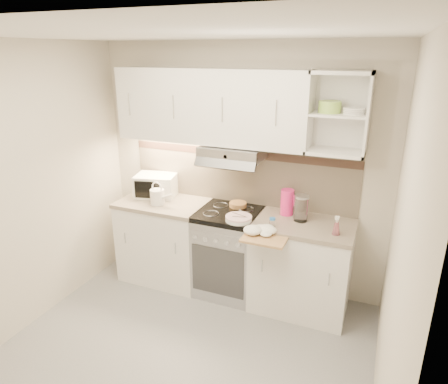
% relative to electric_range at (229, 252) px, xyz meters
% --- Properties ---
extents(ground, '(3.00, 3.00, 0.00)m').
position_rel_electric_range_xyz_m(ground, '(0.00, -1.10, -0.45)').
color(ground, gray).
rests_on(ground, ground).
extents(room_shell, '(3.04, 2.84, 2.52)m').
position_rel_electric_range_xyz_m(room_shell, '(0.00, -0.73, 1.18)').
color(room_shell, beige).
rests_on(room_shell, ground).
extents(base_cabinet_left, '(0.90, 0.60, 0.86)m').
position_rel_electric_range_xyz_m(base_cabinet_left, '(-0.75, 0.00, -0.02)').
color(base_cabinet_left, white).
rests_on(base_cabinet_left, ground).
extents(worktop_left, '(0.92, 0.62, 0.04)m').
position_rel_electric_range_xyz_m(worktop_left, '(-0.75, 0.00, 0.43)').
color(worktop_left, gray).
rests_on(worktop_left, base_cabinet_left).
extents(base_cabinet_right, '(0.90, 0.60, 0.86)m').
position_rel_electric_range_xyz_m(base_cabinet_right, '(0.75, 0.00, -0.02)').
color(base_cabinet_right, white).
rests_on(base_cabinet_right, ground).
extents(worktop_right, '(0.92, 0.62, 0.04)m').
position_rel_electric_range_xyz_m(worktop_right, '(0.75, 0.00, 0.43)').
color(worktop_right, gray).
rests_on(worktop_right, base_cabinet_right).
extents(electric_range, '(0.60, 0.60, 0.90)m').
position_rel_electric_range_xyz_m(electric_range, '(0.00, 0.00, 0.00)').
color(electric_range, '#B7B7BC').
rests_on(electric_range, ground).
extents(microwave, '(0.48, 0.40, 0.24)m').
position_rel_electric_range_xyz_m(microwave, '(-0.90, 0.12, 0.57)').
color(microwave, white).
rests_on(microwave, worktop_left).
extents(watering_can, '(0.29, 0.15, 0.24)m').
position_rel_electric_range_xyz_m(watering_can, '(-0.75, -0.10, 0.54)').
color(watering_can, silver).
rests_on(watering_can, worktop_left).
extents(plate_stack, '(0.25, 0.25, 0.05)m').
position_rel_electric_range_xyz_m(plate_stack, '(0.17, -0.18, 0.47)').
color(plate_stack, silver).
rests_on(plate_stack, electric_range).
extents(bread_loaf, '(0.18, 0.18, 0.04)m').
position_rel_electric_range_xyz_m(bread_loaf, '(0.04, 0.16, 0.47)').
color(bread_loaf, '#A96C4A').
rests_on(bread_loaf, electric_range).
extents(pink_pitcher, '(0.13, 0.13, 0.25)m').
position_rel_electric_range_xyz_m(pink_pitcher, '(0.55, 0.15, 0.58)').
color(pink_pitcher, '#EE2479').
rests_on(pink_pitcher, worktop_right).
extents(glass_jar, '(0.13, 0.13, 0.25)m').
position_rel_electric_range_xyz_m(glass_jar, '(0.70, 0.04, 0.58)').
color(glass_jar, white).
rests_on(glass_jar, worktop_right).
extents(spice_jar, '(0.06, 0.06, 0.08)m').
position_rel_electric_range_xyz_m(spice_jar, '(0.49, -0.18, 0.49)').
color(spice_jar, white).
rests_on(spice_jar, worktop_right).
extents(spray_bottle, '(0.07, 0.07, 0.18)m').
position_rel_electric_range_xyz_m(spray_bottle, '(1.05, -0.13, 0.52)').
color(spray_bottle, pink).
rests_on(spray_bottle, worktop_right).
extents(cutting_board, '(0.38, 0.34, 0.02)m').
position_rel_electric_range_xyz_m(cutting_board, '(0.49, -0.36, 0.42)').
color(cutting_board, tan).
rests_on(cutting_board, base_cabinet_right).
extents(dish_towel, '(0.29, 0.25, 0.08)m').
position_rel_electric_range_xyz_m(dish_towel, '(0.44, -0.34, 0.47)').
color(dish_towel, white).
rests_on(dish_towel, cutting_board).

